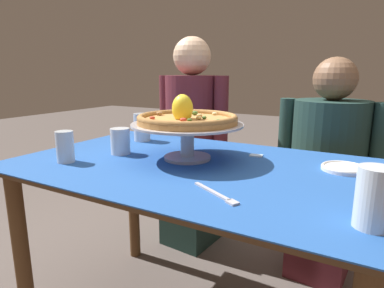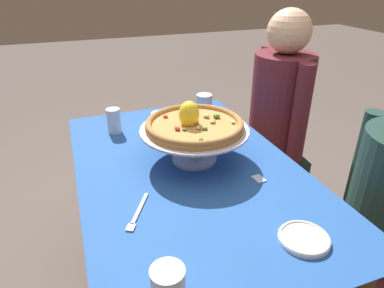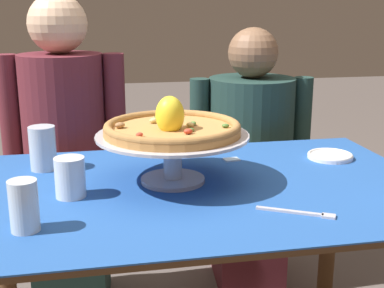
{
  "view_description": "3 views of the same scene",
  "coord_description": "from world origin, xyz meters",
  "views": [
    {
      "loc": [
        0.55,
        -1.0,
        1.05
      ],
      "look_at": [
        -0.07,
        0.11,
        0.77
      ],
      "focal_mm": 30.19,
      "sensor_mm": 36.0,
      "label": 1
    },
    {
      "loc": [
        1.07,
        -0.38,
        1.42
      ],
      "look_at": [
        -0.02,
        0.02,
        0.82
      ],
      "focal_mm": 31.93,
      "sensor_mm": 36.0,
      "label": 2
    },
    {
      "loc": [
        -0.27,
        -1.33,
        1.21
      ],
      "look_at": [
        -0.0,
        0.04,
        0.84
      ],
      "focal_mm": 48.3,
      "sensor_mm": 36.0,
      "label": 3
    }
  ],
  "objects": [
    {
      "name": "water_glass_back_left",
      "position": [
        -0.42,
        0.24,
        0.79
      ],
      "size": [
        0.08,
        0.08,
        0.13
      ],
      "color": "silver",
      "rests_on": "dining_table"
    },
    {
      "name": "side_plate",
      "position": [
        0.49,
        0.18,
        0.74
      ],
      "size": [
        0.15,
        0.15,
        0.02
      ],
      "color": "white",
      "rests_on": "dining_table"
    },
    {
      "name": "dining_table",
      "position": [
        0.0,
        0.0,
        0.62
      ],
      "size": [
        1.33,
        0.84,
        0.73
      ],
      "color": "brown",
      "rests_on": "ground"
    },
    {
      "name": "sugar_packet",
      "position": [
        0.16,
        0.22,
        0.73
      ],
      "size": [
        0.05,
        0.04,
        0.0
      ],
      "primitive_type": "cube",
      "rotation": [
        0.0,
        0.0,
        0.1
      ],
      "color": "silver",
      "rests_on": "dining_table"
    },
    {
      "name": "dinner_fork",
      "position": [
        0.21,
        -0.25,
        0.73
      ],
      "size": [
        0.17,
        0.11,
        0.01
      ],
      "color": "#B7B7C1",
      "rests_on": "dining_table"
    },
    {
      "name": "diner_left",
      "position": [
        -0.38,
        0.66,
        0.6
      ],
      "size": [
        0.47,
        0.34,
        1.26
      ],
      "color": "#1E3833",
      "rests_on": "ground"
    },
    {
      "name": "diner_right",
      "position": [
        0.38,
        0.7,
        0.55
      ],
      "size": [
        0.52,
        0.39,
        1.13
      ],
      "color": "maroon",
      "rests_on": "ground"
    },
    {
      "name": "pizza_stand",
      "position": [
        -0.06,
        0.04,
        0.83
      ],
      "size": [
        0.43,
        0.43,
        0.14
      ],
      "color": "#B7B7C1",
      "rests_on": "dining_table"
    },
    {
      "name": "pizza",
      "position": [
        -0.06,
        0.04,
        0.89
      ],
      "size": [
        0.38,
        0.38,
        0.11
      ],
      "color": "#BC8447",
      "rests_on": "pizza_stand"
    },
    {
      "name": "water_glass_side_left",
      "position": [
        -0.34,
        -0.02,
        0.77
      ],
      "size": [
        0.08,
        0.08,
        0.11
      ],
      "color": "white",
      "rests_on": "dining_table"
    },
    {
      "name": "water_glass_front_left",
      "position": [
        -0.43,
        -0.22,
        0.78
      ],
      "size": [
        0.06,
        0.06,
        0.12
      ],
      "color": "silver",
      "rests_on": "dining_table"
    }
  ]
}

